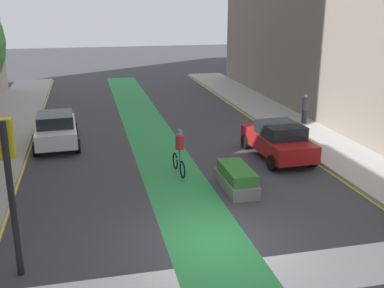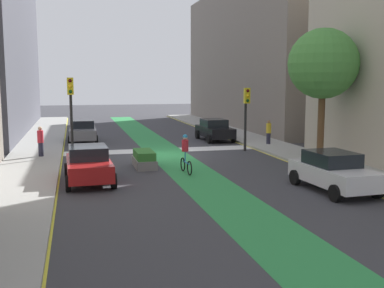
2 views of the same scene
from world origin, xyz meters
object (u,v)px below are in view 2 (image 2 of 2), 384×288
(traffic_signal_near_right, at_px, (71,102))
(car_red_right_far, at_px, (89,164))
(traffic_signal_near_left, at_px, (246,107))
(cyclist_in_lane, at_px, (186,153))
(pedestrian_sidewalk_right_b, at_px, (41,141))
(car_black_left_near, at_px, (215,130))
(street_tree_near, at_px, (323,64))
(median_planter, at_px, (144,159))
(car_white_left_far, at_px, (333,171))
(car_grey_right_near, at_px, (83,131))
(pedestrian_sidewalk_left_a, at_px, (269,132))

(traffic_signal_near_right, bearing_deg, car_red_right_far, 95.92)
(traffic_signal_near_left, bearing_deg, cyclist_in_lane, 47.92)
(cyclist_in_lane, xyz_separation_m, pedestrian_sidewalk_right_b, (6.98, -5.95, 0.04))
(traffic_signal_near_right, bearing_deg, car_black_left_near, -150.75)
(traffic_signal_near_right, height_order, pedestrian_sidewalk_right_b, traffic_signal_near_right)
(cyclist_in_lane, xyz_separation_m, street_tree_near, (-7.58, -0.83, 4.26))
(pedestrian_sidewalk_right_b, xyz_separation_m, median_planter, (-5.28, 3.97, -0.61))
(car_white_left_far, distance_m, pedestrian_sidewalk_right_b, 16.16)
(car_red_right_far, relative_size, car_grey_right_near, 1.01)
(pedestrian_sidewalk_right_b, bearing_deg, traffic_signal_near_left, 179.39)
(pedestrian_sidewalk_right_b, relative_size, street_tree_near, 0.24)
(car_grey_right_near, bearing_deg, pedestrian_sidewalk_left_a, 156.50)
(pedestrian_sidewalk_left_a, bearing_deg, median_planter, 31.35)
(traffic_signal_near_right, xyz_separation_m, traffic_signal_near_left, (-10.51, -0.13, -0.41))
(traffic_signal_near_left, xyz_separation_m, car_black_left_near, (0.35, -5.56, -1.97))
(car_red_right_far, height_order, street_tree_near, street_tree_near)
(traffic_signal_near_right, height_order, car_white_left_far, traffic_signal_near_right)
(car_black_left_near, bearing_deg, car_red_right_far, 52.56)
(cyclist_in_lane, height_order, pedestrian_sidewalk_right_b, cyclist_in_lane)
(pedestrian_sidewalk_left_a, bearing_deg, car_black_left_near, -54.75)
(traffic_signal_near_right, distance_m, traffic_signal_near_left, 10.52)
(traffic_signal_near_left, xyz_separation_m, pedestrian_sidewalk_left_a, (-2.31, -1.80, -1.81))
(car_grey_right_near, bearing_deg, traffic_signal_near_right, 84.34)
(car_white_left_far, bearing_deg, car_black_left_near, -90.13)
(pedestrian_sidewalk_right_b, bearing_deg, street_tree_near, 160.60)
(car_white_left_far, xyz_separation_m, median_planter, (6.57, -7.01, -0.40))
(cyclist_in_lane, relative_size, median_planter, 0.79)
(traffic_signal_near_left, distance_m, car_white_left_far, 11.03)
(car_red_right_far, xyz_separation_m, pedestrian_sidewalk_right_b, (2.42, -6.93, 0.21))
(car_white_left_far, relative_size, street_tree_near, 0.62)
(traffic_signal_near_left, relative_size, car_white_left_far, 0.92)
(pedestrian_sidewalk_right_b, bearing_deg, median_planter, 143.08)
(pedestrian_sidewalk_right_b, distance_m, street_tree_near, 16.01)
(traffic_signal_near_right, bearing_deg, street_tree_near, 159.22)
(cyclist_in_lane, distance_m, pedestrian_sidewalk_left_a, 10.74)
(cyclist_in_lane, bearing_deg, traffic_signal_near_right, -47.33)
(car_grey_right_near, xyz_separation_m, median_planter, (-2.84, 10.91, -0.40))
(traffic_signal_near_left, xyz_separation_m, median_planter, (6.95, 3.84, -2.37))
(car_white_left_far, xyz_separation_m, cyclist_in_lane, (4.87, -5.03, 0.17))
(pedestrian_sidewalk_right_b, height_order, street_tree_near, street_tree_near)
(pedestrian_sidewalk_left_a, bearing_deg, street_tree_near, 90.11)
(car_red_right_far, bearing_deg, pedestrian_sidewalk_left_a, -144.64)
(car_grey_right_near, height_order, pedestrian_sidewalk_left_a, pedestrian_sidewalk_left_a)
(car_black_left_near, bearing_deg, traffic_signal_near_right, 29.25)
(traffic_signal_near_left, height_order, street_tree_near, street_tree_near)
(traffic_signal_near_right, bearing_deg, pedestrian_sidewalk_right_b, -8.46)
(traffic_signal_near_right, height_order, car_grey_right_near, traffic_signal_near_right)
(car_black_left_near, distance_m, pedestrian_sidewalk_right_b, 13.08)
(pedestrian_sidewalk_left_a, height_order, median_planter, pedestrian_sidewalk_left_a)
(car_white_left_far, height_order, cyclist_in_lane, cyclist_in_lane)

